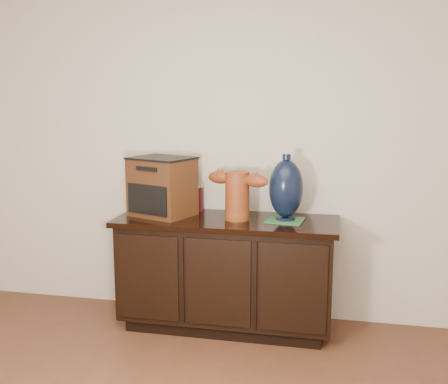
% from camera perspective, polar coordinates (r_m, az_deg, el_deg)
% --- Properties ---
extents(room, '(5.00, 5.00, 5.00)m').
position_cam_1_polar(room, '(1.30, -20.13, -1.03)').
color(room, '#4F2C1B').
rests_on(room, ground).
extents(sideboard, '(1.46, 0.56, 0.75)m').
position_cam_1_polar(sideboard, '(3.56, 0.27, -8.70)').
color(sideboard, black).
rests_on(sideboard, ground).
extents(terracotta_vessel, '(0.44, 0.23, 0.32)m').
position_cam_1_polar(terracotta_vessel, '(3.40, 1.46, -0.09)').
color(terracotta_vessel, brown).
rests_on(terracotta_vessel, sideboard).
extents(tv_radio, '(0.48, 0.44, 0.40)m').
position_cam_1_polar(tv_radio, '(3.56, -6.74, 0.61)').
color(tv_radio, '#402110').
rests_on(tv_radio, sideboard).
extents(green_mat, '(0.25, 0.25, 0.01)m').
position_cam_1_polar(green_mat, '(3.43, 6.69, -3.06)').
color(green_mat, '#2C6336').
rests_on(green_mat, sideboard).
extents(lamp_base, '(0.25, 0.25, 0.43)m').
position_cam_1_polar(lamp_base, '(3.39, 6.76, 0.35)').
color(lamp_base, black).
rests_on(lamp_base, green_mat).
extents(spray_can, '(0.07, 0.07, 0.20)m').
position_cam_1_polar(spray_can, '(3.68, -2.82, -0.59)').
color(spray_can, maroon).
rests_on(spray_can, sideboard).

